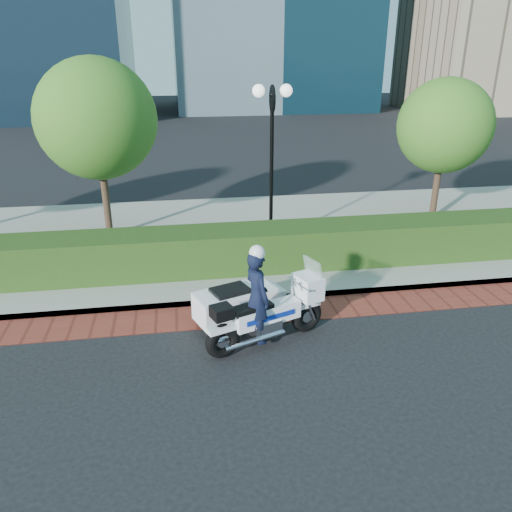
{
  "coord_description": "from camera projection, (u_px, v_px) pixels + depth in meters",
  "views": [
    {
      "loc": [
        -1.49,
        -7.64,
        5.08
      ],
      "look_at": [
        0.1,
        2.22,
        1.0
      ],
      "focal_mm": 35.0,
      "sensor_mm": 36.0,
      "label": 1
    }
  ],
  "objects": [
    {
      "name": "hedge_main",
      "position": [
        243.0,
        248.0,
        12.16
      ],
      "size": [
        18.0,
        1.2,
        1.0
      ],
      "primitive_type": "cube",
      "color": "black",
      "rests_on": "sidewalk"
    },
    {
      "name": "sidewalk",
      "position": [
        232.0,
        237.0,
        14.57
      ],
      "size": [
        60.0,
        8.0,
        0.15
      ],
      "primitive_type": "cube",
      "color": "gray",
      "rests_on": "ground"
    },
    {
      "name": "tree_c",
      "position": [
        445.0,
        126.0,
        14.87
      ],
      "size": [
        2.8,
        2.8,
        4.3
      ],
      "color": "#332319",
      "rests_on": "sidewalk"
    },
    {
      "name": "ground",
      "position": [
        270.0,
        352.0,
        9.12
      ],
      "size": [
        120.0,
        120.0,
        0.0
      ],
      "primitive_type": "plane",
      "color": "black",
      "rests_on": "ground"
    },
    {
      "name": "tree_b",
      "position": [
        97.0,
        119.0,
        13.24
      ],
      "size": [
        3.2,
        3.2,
        4.89
      ],
      "color": "#332319",
      "rests_on": "sidewalk"
    },
    {
      "name": "police_motorcycle",
      "position": [
        252.0,
        304.0,
        9.38
      ],
      "size": [
        2.55,
        1.88,
        2.02
      ],
      "rotation": [
        0.0,
        0.0,
        0.36
      ],
      "color": "black",
      "rests_on": "ground"
    },
    {
      "name": "lamppost",
      "position": [
        272.0,
        141.0,
        12.9
      ],
      "size": [
        1.02,
        0.7,
        4.21
      ],
      "color": "black",
      "rests_on": "sidewalk"
    },
    {
      "name": "brick_strip",
      "position": [
        257.0,
        313.0,
        10.49
      ],
      "size": [
        60.0,
        1.0,
        0.01
      ],
      "primitive_type": "cube",
      "color": "maroon",
      "rests_on": "ground"
    }
  ]
}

